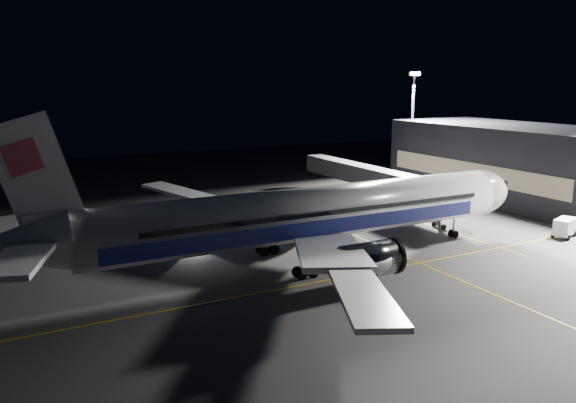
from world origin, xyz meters
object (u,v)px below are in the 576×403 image
Objects in this scene: safety_cone_b at (319,233)px; service_truck at (566,227)px; airliner at (301,215)px; floodlight_mast_north at (412,118)px; jet_bridge at (377,178)px; safety_cone_a at (214,244)px; baggage_tug at (191,238)px; safety_cone_c at (197,237)px.

service_truck is at bearing -28.25° from safety_cone_b.
airliner is 2.97× the size of floodlight_mast_north.
airliner is 34.94m from service_truck.
airliner is at bearing -142.09° from floodlight_mast_north.
safety_cone_b is at bearing -148.65° from jet_bridge.
airliner reaches higher than service_truck.
floodlight_mast_north is 35.71× the size of safety_cone_a.
safety_cone_c is at bearing 69.95° from baggage_tug.
safety_cone_a is (-29.34, -8.22, -4.29)m from jet_bridge.
floodlight_mast_north is 30.36× the size of safety_cone_b.
safety_cone_a is (2.12, -1.69, -0.60)m from baggage_tug.
service_truck is at bearing -100.26° from floodlight_mast_north.
jet_bridge is at bearing 94.98° from service_truck.
jet_bridge is 11.58× the size of baggage_tug.
safety_cone_b is (-27.08, 14.55, -0.92)m from service_truck.
safety_cone_b is (-16.00, -9.75, -4.24)m from jet_bridge.
airliner reaches higher than safety_cone_b.
safety_cone_c is (-30.00, -4.06, -4.32)m from jet_bridge.
baggage_tug is 15.79m from safety_cone_b.
jet_bridge is 30.58m from safety_cone_c.
safety_cone_b is (-34.00, -23.68, -12.03)m from floodlight_mast_north.
jet_bridge is at bearing -142.26° from floodlight_mast_north.
baggage_tug is at bearing 168.26° from safety_cone_b.
airliner reaches higher than baggage_tug.
service_truck reaches higher than safety_cone_c.
jet_bridge is (23.08, 18.06, -0.58)m from airliner.
airliner is 20.69× the size of baggage_tug.
floodlight_mast_north is at bearing 37.74° from jet_bridge.
service_truck is at bearing -10.35° from airliner.
service_truck is at bearing -12.29° from baggage_tug.
service_truck is (34.16, -6.24, -3.91)m from airliner.
airliner is at bearing -141.96° from jet_bridge.
airliner is 106.05× the size of safety_cone_a.
jet_bridge is at bearing 7.70° from safety_cone_c.
safety_cone_c is at bearing 116.32° from airliner.
safety_cone_a is at bearing -28.19° from baggage_tug.
jet_bridge is 59.34× the size of safety_cone_a.
floodlight_mast_north is 52.67m from safety_cone_c.
floodlight_mast_north is at bearing 60.20° from service_truck.
floodlight_mast_north is (18.00, 13.93, 7.79)m from jet_bridge.
floodlight_mast_north is 39.26× the size of safety_cone_c.
safety_cone_b is at bearing -22.12° from safety_cone_c.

